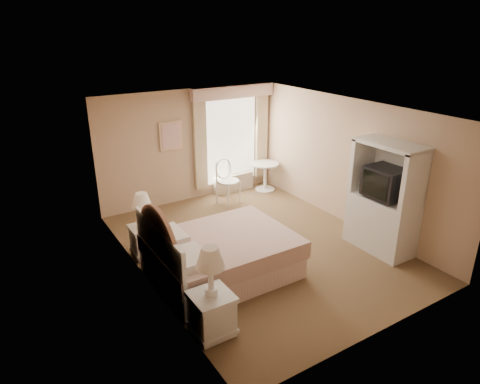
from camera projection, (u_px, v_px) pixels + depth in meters
room at (260, 182)px, 7.33m from camera, size 4.21×5.51×2.51m
window at (232, 137)px, 9.91m from camera, size 2.05×0.22×2.51m
framed_art at (171, 136)px, 9.14m from camera, size 0.52×0.04×0.62m
bed at (216, 256)px, 6.77m from camera, size 2.20×1.73×1.53m
nightstand_near at (212, 303)px, 5.44m from camera, size 0.52×0.52×1.26m
nightstand_far at (144, 233)px, 7.37m from camera, size 0.47×0.47×1.15m
round_table at (265, 172)px, 10.28m from camera, size 0.64×0.64×0.68m
cafe_chair at (226, 177)px, 9.56m from camera, size 0.58×0.58×1.00m
armoire at (383, 206)px, 7.46m from camera, size 0.59×1.19×1.97m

